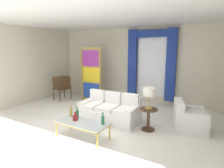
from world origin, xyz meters
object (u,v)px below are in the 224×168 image
Objects in this scene: couch_white_long at (111,111)px; stained_glass_divider at (91,76)px; bottle_ruby_flask at (71,112)px; round_side_table at (148,117)px; bottle_blue_decanter at (75,117)px; vintage_tv at (62,83)px; peacock_figurine at (92,99)px; bottle_crystal_tall at (103,120)px; armchair_white at (188,119)px; coffee_table at (82,124)px; table_lamp_brass at (149,93)px; bottle_amber_squat at (77,113)px.

stained_glass_divider reaches higher than couch_white_long.
bottle_ruby_flask reaches higher than round_side_table.
bottle_blue_decanter is 3.65m from vintage_tv.
peacock_figurine is (-1.23, 2.41, -0.26)m from bottle_blue_decanter.
bottle_crystal_tall is (0.72, 0.13, 0.04)m from bottle_blue_decanter.
bottle_blue_decanter is 0.10× the size of stained_glass_divider.
armchair_white is (5.14, -0.59, -0.44)m from vintage_tv.
coffee_table is 0.59× the size of stained_glass_divider.
vintage_tv is (-2.98, 1.03, 0.42)m from couch_white_long.
stained_glass_divider is (-1.81, 1.51, 0.75)m from couch_white_long.
vintage_tv reaches higher than peacock_figurine.
bottle_crystal_tall is 1.42m from table_lamp_brass.
bottle_amber_squat is 0.20m from bottle_ruby_flask.
bottle_ruby_flask is (-0.99, 0.02, 0.01)m from bottle_crystal_tall.
round_side_table is (1.23, -0.11, 0.05)m from couch_white_long.
couch_white_long reaches higher than bottle_amber_squat.
couch_white_long reaches higher than armchair_white.
couch_white_long is 1.32m from bottle_ruby_flask.
vintage_tv reaches higher than armchair_white.
vintage_tv is 2.24× the size of peacock_figurine.
table_lamp_brass is at bearing 26.57° from round_side_table.
stained_glass_divider is 3.52m from round_side_table.
round_side_table is at bearing -15.15° from vintage_tv.
stained_glass_divider is (-1.81, 2.88, 0.68)m from coffee_table.
bottle_amber_squat is 2.54m from peacock_figurine.
peacock_figurine is at bearing 144.04° from couch_white_long.
armchair_white is 0.46× the size of stained_glass_divider.
stained_glass_divider reaches higher than bottle_crystal_tall.
vintage_tv is 1.33× the size of armchair_white.
bottle_amber_squat is at bearing -103.82° from couch_white_long.
stained_glass_divider reaches higher than vintage_tv.
bottle_ruby_flask is 2.10m from table_lamp_brass.
couch_white_long is 1.24m from round_side_table.
table_lamp_brass is (4.22, -1.14, 0.30)m from vintage_tv.
table_lamp_brass is (3.05, -1.63, -0.03)m from stained_glass_divider.
stained_glass_divider reaches higher than table_lamp_brass.
bottle_ruby_flask is at bearing -64.13° from stained_glass_divider.
table_lamp_brass reaches higher than armchair_white.
vintage_tv reaches higher than bottle_crystal_tall.
armchair_white is (2.65, 1.63, -0.24)m from bottle_ruby_flask.
bottle_blue_decanter is at bearing -66.72° from bottle_amber_squat.
bottle_ruby_flask is at bearing 161.54° from coffee_table.
vintage_tv is 4.39m from round_side_table.
bottle_blue_decanter is at bearing -169.40° from bottle_crystal_tall.
couch_white_long reaches higher than bottle_blue_decanter.
couch_white_long is at bearing 112.18° from bottle_crystal_tall.
vintage_tv is at bearing -178.98° from peacock_figurine.
armchair_white is at bearing -6.60° from vintage_tv.
bottle_amber_squat reaches higher than peacock_figurine.
armchair_white reaches higher than bottle_ruby_flask.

